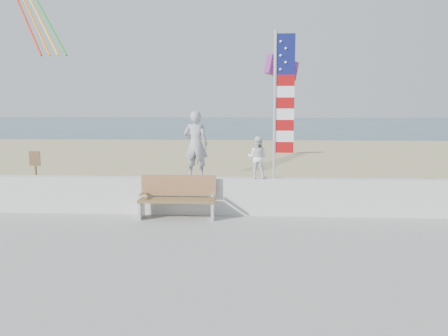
{
  "coord_description": "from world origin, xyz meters",
  "views": [
    {
      "loc": [
        0.88,
        -9.42,
        2.82
      ],
      "look_at": [
        0.2,
        1.8,
        1.35
      ],
      "focal_mm": 38.0,
      "sensor_mm": 36.0,
      "label": 1
    }
  ],
  "objects_px": {
    "adult": "(196,144)",
    "bench": "(178,197)",
    "flag": "(280,99)",
    "child": "(257,157)"
  },
  "relations": [
    {
      "from": "bench",
      "to": "flag",
      "type": "relative_size",
      "value": 0.51
    },
    {
      "from": "adult",
      "to": "flag",
      "type": "bearing_deg",
      "value": -172.62
    },
    {
      "from": "adult",
      "to": "bench",
      "type": "distance_m",
      "value": 1.35
    },
    {
      "from": "adult",
      "to": "bench",
      "type": "height_order",
      "value": "adult"
    },
    {
      "from": "bench",
      "to": "flag",
      "type": "xyz_separation_m",
      "value": [
        2.41,
        0.45,
        2.3
      ]
    },
    {
      "from": "adult",
      "to": "bench",
      "type": "xyz_separation_m",
      "value": [
        -0.39,
        -0.45,
        -1.21
      ]
    },
    {
      "from": "child",
      "to": "bench",
      "type": "xyz_separation_m",
      "value": [
        -1.89,
        -0.45,
        -0.9
      ]
    },
    {
      "from": "child",
      "to": "bench",
      "type": "height_order",
      "value": "child"
    },
    {
      "from": "adult",
      "to": "flag",
      "type": "height_order",
      "value": "flag"
    },
    {
      "from": "flag",
      "to": "bench",
      "type": "bearing_deg",
      "value": -169.34
    }
  ]
}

